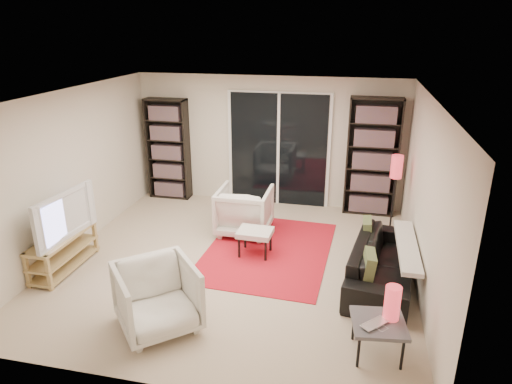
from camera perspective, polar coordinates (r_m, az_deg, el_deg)
floor at (r=6.74m, az=-2.66°, el=-8.72°), size 5.00×5.00×0.00m
wall_back at (r=8.58m, az=1.57°, el=6.37°), size 5.00×0.02×2.40m
wall_front at (r=4.10m, az=-12.18°, el=-10.42°), size 5.00×0.02×2.40m
wall_left at (r=7.29m, az=-22.18°, el=2.30°), size 0.02×5.00×2.40m
wall_right at (r=6.11m, az=20.42°, el=-0.78°), size 0.02×5.00×2.40m
ceiling at (r=5.95m, az=-3.04°, el=11.92°), size 5.00×5.00×0.02m
sliding_door at (r=8.55m, az=2.83°, el=5.26°), size 1.92×0.08×2.16m
bookshelf_left at (r=9.05m, az=-10.92°, el=5.27°), size 0.80×0.30×1.95m
bookshelf_right at (r=8.32m, az=14.32°, el=4.22°), size 0.90×0.30×2.10m
tv_stand at (r=6.99m, az=-22.93°, el=-6.88°), size 0.38×1.18×0.50m
tv at (r=6.75m, az=-23.44°, el=-2.60°), size 0.27×1.16×0.66m
rug at (r=7.02m, az=1.50°, el=-7.35°), size 1.93×2.54×0.01m
sofa at (r=6.35m, az=15.66°, el=-8.47°), size 1.06×2.06×0.58m
armchair_back at (r=7.47m, az=-1.47°, el=-2.33°), size 0.84×0.86×0.78m
armchair_front at (r=5.34m, az=-12.23°, el=-12.77°), size 1.19×1.19×0.78m
ottoman at (r=6.78m, az=-0.12°, el=-5.24°), size 0.52×0.43×0.40m
side_table at (r=5.04m, az=15.06°, el=-15.74°), size 0.60×0.60×0.40m
laptop at (r=4.92m, az=15.01°, el=-15.91°), size 0.36×0.36×0.02m
table_lamp at (r=4.99m, az=16.67°, el=-13.11°), size 0.17×0.17×0.37m
floor_lamp at (r=7.51m, az=17.07°, el=2.02°), size 0.20×0.20×1.35m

